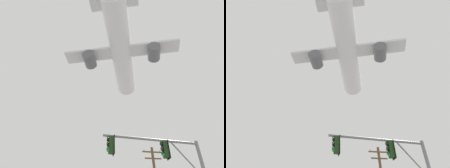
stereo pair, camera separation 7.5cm
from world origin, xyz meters
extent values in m
cylinder|color=slate|center=(3.09, 6.33, 6.12)|extent=(5.61, 0.64, 0.15)
cylinder|color=slate|center=(5.05, 6.50, 5.09)|extent=(1.75, 0.23, 2.09)
cube|color=#193814|center=(0.74, 6.12, 5.59)|extent=(0.29, 0.34, 0.90)
cylinder|color=#193814|center=(0.74, 6.12, 6.10)|extent=(0.05, 0.05, 0.12)
cube|color=black|center=(0.88, 6.13, 5.59)|extent=(0.06, 0.46, 1.04)
sphere|color=black|center=(0.60, 6.11, 5.86)|extent=(0.20, 0.20, 0.20)
cylinder|color=#193814|center=(0.53, 6.10, 5.92)|extent=(0.06, 0.21, 0.21)
sphere|color=black|center=(0.60, 6.11, 5.58)|extent=(0.20, 0.20, 0.20)
cylinder|color=#193814|center=(0.53, 6.10, 5.64)|extent=(0.06, 0.21, 0.21)
sphere|color=green|center=(0.60, 6.11, 5.30)|extent=(0.20, 0.20, 0.20)
cylinder|color=#193814|center=(0.53, 6.10, 5.36)|extent=(0.06, 0.21, 0.21)
cube|color=#193814|center=(3.82, 6.39, 5.59)|extent=(0.29, 0.34, 0.90)
cylinder|color=#193814|center=(3.82, 6.39, 6.10)|extent=(0.05, 0.05, 0.12)
cube|color=black|center=(3.96, 6.40, 5.59)|extent=(0.06, 0.46, 1.04)
sphere|color=black|center=(3.67, 6.38, 5.86)|extent=(0.20, 0.20, 0.20)
cylinder|color=#193814|center=(3.61, 6.37, 5.92)|extent=(0.06, 0.21, 0.21)
sphere|color=black|center=(3.67, 6.38, 5.58)|extent=(0.20, 0.20, 0.20)
cylinder|color=#193814|center=(3.61, 6.37, 5.64)|extent=(0.06, 0.21, 0.21)
sphere|color=green|center=(3.67, 6.38, 5.30)|extent=(0.20, 0.20, 0.20)
cylinder|color=#193814|center=(3.61, 6.37, 5.36)|extent=(0.06, 0.21, 0.21)
cube|color=brown|center=(6.53, 16.68, 9.42)|extent=(2.20, 0.12, 0.12)
cube|color=brown|center=(6.53, 16.68, 8.72)|extent=(1.80, 0.12, 0.12)
cylinder|color=gray|center=(5.63, 16.68, 9.54)|extent=(0.10, 0.10, 0.18)
cylinder|color=gray|center=(7.43, 16.68, 9.54)|extent=(0.10, 0.10, 0.18)
cylinder|color=white|center=(4.89, 23.28, 33.04)|extent=(10.86, 24.86, 4.37)
cone|color=white|center=(8.58, 36.44, 33.04)|extent=(4.81, 4.02, 4.15)
cube|color=silver|center=(4.70, 22.63, 32.38)|extent=(23.18, 9.17, 0.49)
cylinder|color=#595B60|center=(-1.56, 24.38, 31.07)|extent=(3.25, 3.82, 2.46)
cylinder|color=#595B60|center=(10.96, 20.87, 31.07)|extent=(3.25, 3.82, 2.46)
cube|color=silver|center=(1.93, 12.76, 33.45)|extent=(8.56, 4.58, 0.27)
camera|label=1|loc=(-0.47, -4.00, 1.38)|focal=31.74mm
camera|label=2|loc=(-0.39, -4.01, 1.38)|focal=31.74mm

